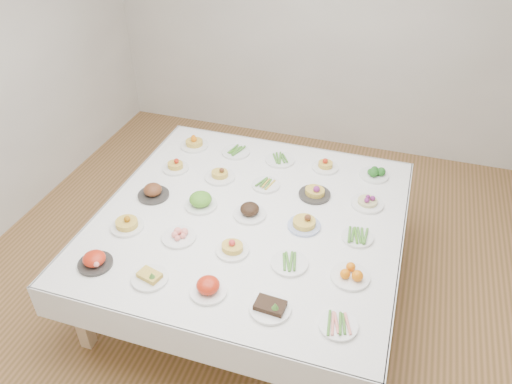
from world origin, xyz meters
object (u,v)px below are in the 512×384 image
(display_table, at_px, (250,222))
(dish_12, at_px, (250,210))
(dish_0, at_px, (94,258))
(dish_24, at_px, (375,171))

(display_table, height_order, dish_12, dish_12)
(display_table, relative_size, dish_0, 9.86)
(display_table, relative_size, dish_12, 9.28)
(dish_12, xyz_separation_m, dish_24, (0.86, 0.85, -0.00))
(dish_12, bearing_deg, display_table, -52.03)
(dish_0, bearing_deg, dish_12, 45.08)
(dish_12, bearing_deg, dish_0, -134.92)
(display_table, distance_m, dish_0, 1.21)
(dish_0, xyz_separation_m, dish_12, (0.85, 0.85, -0.01))
(dish_24, bearing_deg, dish_0, -135.15)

